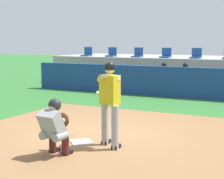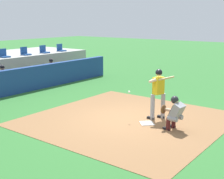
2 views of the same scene
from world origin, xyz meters
The scene contains 13 objects.
ground_plane centered at (0.00, 0.00, 0.00)m, with size 80.00×80.00×0.00m, color #2D6B2D.
dirt_infield centered at (0.00, 0.00, 0.01)m, with size 6.40×6.40×0.01m, color olive.
home_plate centered at (0.00, -0.80, 0.02)m, with size 0.44×0.44×0.02m, color white.
batter_at_plate centered at (0.69, -0.81, 1.04)m, with size 0.63×0.82×1.80m.
catcher_crouched centered at (0.01, -1.77, 0.61)m, with size 0.50×2.10×1.13m.
dugout_wall centered at (0.00, 6.50, 0.60)m, with size 13.00×0.30×1.20m, color navy.
dugout_bench centered at (0.00, 7.50, 0.23)m, with size 11.80×0.44×0.45m, color olive.
dugout_player_1 centered at (0.03, 7.34, 0.67)m, with size 0.49×0.70×1.30m.
dugout_player_2 centered at (3.18, 7.34, 0.67)m, with size 0.49×0.70×1.30m.
stadium_seat_5 centered at (1.44, 9.38, 1.53)m, with size 0.46×0.46×0.48m.
stadium_seat_6 centered at (2.89, 9.38, 1.53)m, with size 0.46×0.46×0.48m.
stadium_seat_7 centered at (4.33, 9.38, 1.53)m, with size 0.46×0.46×0.48m.
stadium_seat_8 centered at (5.78, 9.38, 1.53)m, with size 0.46×0.46×0.48m.
Camera 2 is at (-8.84, -6.04, 3.50)m, focal length 50.49 mm.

